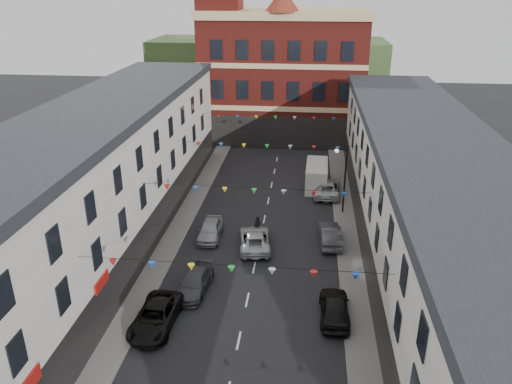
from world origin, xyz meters
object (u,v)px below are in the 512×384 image
at_px(car_left_d, 194,282).
at_px(car_right_d, 335,308).
at_px(car_right_e, 330,235).
at_px(white_van, 317,176).
at_px(car_right_f, 327,188).
at_px(car_left_c, 156,316).
at_px(car_left_e, 210,229).
at_px(street_lamp, 343,172).
at_px(moving_car, 255,239).
at_px(pedestrian, 258,227).

bearing_deg(car_left_d, car_right_d, -6.75).
xyz_separation_m(car_right_e, white_van, (-1.02, 11.72, 0.47)).
bearing_deg(car_right_f, car_right_e, 92.48).
bearing_deg(car_left_d, car_right_e, 45.37).
distance_m(car_left_c, car_right_d, 10.74).
relative_size(car_left_d, car_right_f, 0.85).
distance_m(car_left_e, car_right_e, 9.49).
relative_size(street_lamp, car_left_d, 1.35).
xyz_separation_m(car_right_f, moving_car, (-5.78, -11.08, -0.03)).
bearing_deg(car_right_f, car_right_d, 92.48).
bearing_deg(car_right_d, car_right_e, -90.57).
bearing_deg(street_lamp, car_left_d, -127.26).
height_order(street_lamp, car_left_d, street_lamp).
distance_m(street_lamp, car_left_e, 12.45).
height_order(car_left_e, moving_car, car_left_e).
bearing_deg(car_right_e, car_left_e, -3.43).
height_order(car_right_e, moving_car, car_right_e).
relative_size(car_left_c, car_right_d, 1.12).
relative_size(car_right_e, white_van, 0.82).
distance_m(car_left_d, car_left_e, 7.53).
bearing_deg(car_right_e, moving_car, 8.55).
distance_m(car_right_e, car_right_f, 9.79).
bearing_deg(moving_car, white_van, -117.75).
distance_m(street_lamp, car_left_c, 21.01).
bearing_deg(pedestrian, car_left_e, -146.44).
height_order(car_left_e, car_right_f, car_left_e).
relative_size(car_left_e, car_right_f, 0.82).
height_order(car_right_f, moving_car, car_right_f).
xyz_separation_m(car_left_e, car_right_d, (9.49, -9.48, 0.03)).
relative_size(car_right_d, white_van, 0.82).
height_order(car_left_c, car_left_d, car_left_c).
distance_m(white_van, pedestrian, 12.21).
distance_m(car_left_e, car_right_d, 13.41).
relative_size(car_left_d, car_left_e, 1.04).
bearing_deg(street_lamp, pedestrian, -142.43).
height_order(car_left_c, moving_car, moving_car).
height_order(car_left_e, car_right_e, car_right_e).
relative_size(car_left_e, white_van, 0.79).
xyz_separation_m(car_left_e, white_van, (8.47, 11.84, 0.47)).
height_order(car_right_e, pedestrian, pedestrian).
height_order(street_lamp, moving_car, street_lamp).
relative_size(car_left_d, moving_car, 0.89).
height_order(car_right_d, car_right_e, car_right_d).
distance_m(car_left_c, car_right_f, 23.77).
bearing_deg(car_right_d, white_van, -87.83).
xyz_separation_m(car_left_c, moving_car, (4.79, 10.20, 0.01)).
height_order(car_right_d, moving_car, car_right_d).
distance_m(car_left_e, car_right_f, 13.71).
xyz_separation_m(car_right_f, pedestrian, (-5.75, -9.31, 0.16)).
bearing_deg(car_left_d, car_left_c, -105.42).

